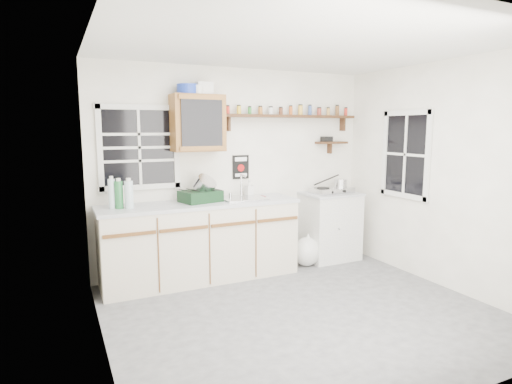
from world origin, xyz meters
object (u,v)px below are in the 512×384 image
Objects in this scene: main_cabinet at (201,241)px; spice_shelf at (291,115)px; hotplate at (332,190)px; upper_cabinet at (198,123)px; right_cabinet at (330,226)px; dish_rack at (202,193)px.

main_cabinet is 1.98m from spice_shelf.
spice_shelf is 1.13m from hotplate.
main_cabinet is at bearing -103.68° from upper_cabinet.
main_cabinet is 1.84m from right_cabinet.
main_cabinet is at bearing -170.80° from spice_shelf.
main_cabinet is at bearing -145.66° from dish_rack.
upper_cabinet is at bearing 176.24° from right_cabinet.
hotplate is at bearing -83.82° from right_cabinet.
right_cabinet is 1.40× the size of upper_cabinet.
hotplate is (1.80, -0.14, -0.88)m from upper_cabinet.
upper_cabinet reaches higher than spice_shelf.
dish_rack is (-1.28, -0.18, -0.91)m from spice_shelf.
spice_shelf is at bearing 160.16° from right_cabinet.
hotplate is at bearing -21.68° from spice_shelf.
right_cabinet is at bearing 91.51° from hotplate.
right_cabinet is 1.57m from spice_shelf.
spice_shelf is at bearing 3.09° from upper_cabinet.
hotplate is (1.84, 0.01, 0.49)m from main_cabinet.
dish_rack is (0.03, 0.03, 0.56)m from main_cabinet.
upper_cabinet is at bearing 74.27° from dish_rack.
spice_shelf reaches higher than dish_rack.
right_cabinet is 0.48× the size of spice_shelf.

